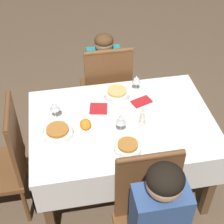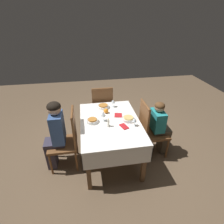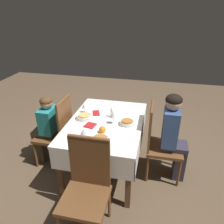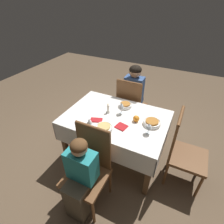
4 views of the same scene
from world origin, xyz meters
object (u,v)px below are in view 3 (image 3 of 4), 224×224
object	(u,v)px
napkin_spare_side	(96,113)
chair_east	(87,185)
chair_north	(159,140)
person_adult_denim	(174,133)
person_child_teal	(46,127)
candle_centerpiece	(112,114)
wine_glass_south	(84,106)
bowl_south	(84,117)
chair_south	(58,130)
bowl_east	(100,140)
orange_fruit	(102,130)
wine_glass_north	(113,115)
wine_glass_east	(84,132)
dining_table	(106,128)
bowl_north	(127,122)
napkin_red_folded	(90,125)

from	to	relation	value
napkin_spare_side	chair_east	bearing A→B (deg)	11.10
chair_north	person_adult_denim	size ratio (longest dim) A/B	0.86
person_child_teal	candle_centerpiece	xyz separation A→B (m)	(-0.14, 0.90, 0.24)
person_adult_denim	wine_glass_south	world-z (taller)	person_adult_denim
bowl_south	chair_north	bearing A→B (deg)	91.58
chair_south	bowl_east	distance (m)	0.89
orange_fruit	wine_glass_north	bearing A→B (deg)	162.12
wine_glass_east	dining_table	bearing A→B (deg)	164.99
wine_glass_south	candle_centerpiece	distance (m)	0.39
orange_fruit	napkin_spare_side	size ratio (longest dim) A/B	0.47
dining_table	wine_glass_north	world-z (taller)	wine_glass_north
bowl_south	bowl_east	xyz separation A→B (m)	(0.48, 0.34, -0.00)
chair_north	orange_fruit	world-z (taller)	chair_north
wine_glass_south	wine_glass_east	xyz separation A→B (m)	(0.65, 0.21, 0.01)
person_adult_denim	candle_centerpiece	distance (m)	0.81
chair_south	orange_fruit	size ratio (longest dim) A/B	12.48
chair_east	bowl_south	world-z (taller)	chair_east
bowl_east	wine_glass_east	distance (m)	0.19
dining_table	bowl_north	xyz separation A→B (m)	(0.02, 0.27, 0.12)
chair_north	bowl_east	world-z (taller)	chair_north
person_adult_denim	bowl_south	bearing A→B (deg)	91.35
chair_south	chair_east	xyz separation A→B (m)	(0.87, 0.70, 0.00)
chair_south	person_child_teal	bearing A→B (deg)	-90.00
bowl_east	wine_glass_east	world-z (taller)	wine_glass_east
person_adult_denim	candle_centerpiece	size ratio (longest dim) A/B	8.35
napkin_spare_side	candle_centerpiece	bearing A→B (deg)	76.96
person_child_teal	wine_glass_north	world-z (taller)	person_child_teal
bowl_north	napkin_red_folded	size ratio (longest dim) A/B	1.22
chair_east	bowl_north	distance (m)	0.92
person_adult_denim	bowl_south	size ratio (longest dim) A/B	5.55
wine_glass_north	napkin_spare_side	world-z (taller)	wine_glass_north
candle_centerpiece	napkin_spare_side	world-z (taller)	candle_centerpiece
orange_fruit	napkin_red_folded	xyz separation A→B (m)	(-0.12, -0.18, -0.03)
wine_glass_east	bowl_south	bearing A→B (deg)	-161.02
person_child_teal	orange_fruit	world-z (taller)	person_child_teal
bowl_south	bowl_east	distance (m)	0.59
candle_centerpiece	chair_south	bearing A→B (deg)	-79.05
wine_glass_east	candle_centerpiece	distance (m)	0.63
person_child_teal	orange_fruit	xyz separation A→B (m)	(0.26, 0.88, 0.23)
chair_east	person_adult_denim	bearing A→B (deg)	48.57
chair_north	napkin_spare_side	world-z (taller)	chair_north
person_child_teal	chair_south	bearing A→B (deg)	90.00
person_adult_denim	bowl_north	distance (m)	0.58
orange_fruit	napkin_red_folded	bearing A→B (deg)	-122.87
person_adult_denim	bowl_east	distance (m)	0.95
bowl_north	chair_north	bearing A→B (deg)	98.88
chair_north	napkin_red_folded	distance (m)	0.88
chair_east	wine_glass_north	bearing A→B (deg)	85.03
chair_east	wine_glass_north	distance (m)	0.91
bowl_south	napkin_red_folded	world-z (taller)	bowl_south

